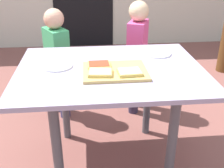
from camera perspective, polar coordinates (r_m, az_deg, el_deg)
name	(u,v)px	position (r m, az deg, el deg)	size (l,w,h in m)	color
ground_plane	(111,161)	(2.12, -0.31, -15.44)	(16.00, 16.00, 0.00)	brown
dining_table	(110,83)	(1.77, -0.36, 0.12)	(1.15, 0.88, 0.74)	#9D92AC
cutting_board	(115,71)	(1.66, 0.61, 2.67)	(0.38, 0.30, 0.02)	tan
pizza_slice_near_left	(100,73)	(1.59, -2.41, 2.36)	(0.15, 0.12, 0.02)	tan
pizza_slice_far_left	(99,65)	(1.70, -2.71, 3.96)	(0.14, 0.11, 0.02)	tan
pizza_slice_near_right	(130,72)	(1.60, 3.65, 2.45)	(0.14, 0.12, 0.02)	tan
plate_white_left	(57,66)	(1.77, -11.13, 3.64)	(0.19, 0.19, 0.01)	white
plate_white_right	(157,54)	(1.98, 9.30, 6.19)	(0.19, 0.19, 0.01)	silver
child_left	(57,58)	(2.46, -11.15, 5.23)	(0.24, 0.28, 0.98)	#383760
child_right	(137,51)	(2.49, 5.18, 6.80)	(0.22, 0.28, 1.02)	#312940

